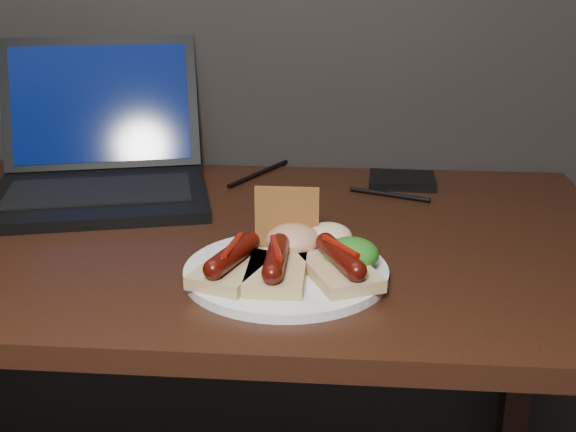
# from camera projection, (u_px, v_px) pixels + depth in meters

# --- Properties ---
(desk) EXTENTS (1.40, 0.70, 0.75)m
(desk) POSITION_uv_depth(u_px,v_px,m) (150.00, 282.00, 1.10)
(desk) COLOR #33170C
(desk) RESTS_ON ground
(laptop) EXTENTS (0.43, 0.44, 0.25)m
(laptop) POSITION_uv_depth(u_px,v_px,m) (100.00, 162.00, 1.23)
(laptop) COLOR black
(laptop) RESTS_ON desk
(hard_drive) EXTENTS (0.12, 0.09, 0.02)m
(hard_drive) POSITION_uv_depth(u_px,v_px,m) (402.00, 180.00, 1.27)
(hard_drive) COLOR black
(hard_drive) RESTS_ON desk
(desk_cables) EXTENTS (0.93, 0.40, 0.01)m
(desk_cables) POSITION_uv_depth(u_px,v_px,m) (154.00, 189.00, 1.24)
(desk_cables) COLOR black
(desk_cables) RESTS_ON desk
(plate) EXTENTS (0.33, 0.33, 0.01)m
(plate) POSITION_uv_depth(u_px,v_px,m) (286.00, 272.00, 0.91)
(plate) COLOR white
(plate) RESTS_ON desk
(bread_sausage_left) EXTENTS (0.10, 0.13, 0.04)m
(bread_sausage_left) POSITION_uv_depth(u_px,v_px,m) (233.00, 264.00, 0.88)
(bread_sausage_left) COLOR #DDB882
(bread_sausage_left) RESTS_ON plate
(bread_sausage_center) EXTENTS (0.07, 0.12, 0.04)m
(bread_sausage_center) POSITION_uv_depth(u_px,v_px,m) (276.00, 266.00, 0.87)
(bread_sausage_center) COLOR #DDB882
(bread_sausage_center) RESTS_ON plate
(bread_sausage_right) EXTENTS (0.11, 0.13, 0.04)m
(bread_sausage_right) POSITION_uv_depth(u_px,v_px,m) (340.00, 265.00, 0.87)
(bread_sausage_right) COLOR #DDB882
(bread_sausage_right) RESTS_ON plate
(crispbread) EXTENTS (0.09, 0.01, 0.08)m
(crispbread) POSITION_uv_depth(u_px,v_px,m) (287.00, 218.00, 0.95)
(crispbread) COLOR #A9612E
(crispbread) RESTS_ON plate
(salad_greens) EXTENTS (0.07, 0.07, 0.04)m
(salad_greens) POSITION_uv_depth(u_px,v_px,m) (351.00, 254.00, 0.90)
(salad_greens) COLOR #1F5C12
(salad_greens) RESTS_ON plate
(salsa_mound) EXTENTS (0.07, 0.07, 0.04)m
(salsa_mound) POSITION_uv_depth(u_px,v_px,m) (293.00, 240.00, 0.94)
(salsa_mound) COLOR #9B260F
(salsa_mound) RESTS_ON plate
(coleslaw_mound) EXTENTS (0.06, 0.06, 0.04)m
(coleslaw_mound) POSITION_uv_depth(u_px,v_px,m) (328.00, 237.00, 0.96)
(coleslaw_mound) COLOR #EBE6CB
(coleslaw_mound) RESTS_ON plate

